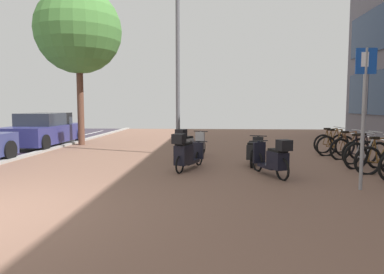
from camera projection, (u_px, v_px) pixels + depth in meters
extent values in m
cube|color=#7F5A4A|center=(286.00, 226.00, 5.00)|extent=(14.40, 40.00, 0.05)
cube|color=#5C5861|center=(368.00, 93.00, 19.06)|extent=(0.10, 0.12, 2.29)
torus|color=black|center=(368.00, 161.00, 8.55)|extent=(0.74, 0.19, 0.73)
cylinder|color=brown|center=(384.00, 150.00, 8.56)|extent=(0.32, 0.09, 0.64)
cylinder|color=brown|center=(376.00, 151.00, 8.54)|extent=(0.14, 0.06, 0.59)
cylinder|color=brown|center=(382.00, 138.00, 8.53)|extent=(0.40, 0.10, 0.09)
cylinder|color=brown|center=(373.00, 162.00, 8.56)|extent=(0.26, 0.07, 0.08)
cylinder|color=brown|center=(371.00, 150.00, 8.53)|extent=(0.17, 0.05, 0.54)
cube|color=black|center=(375.00, 138.00, 8.51)|extent=(0.23, 0.12, 0.06)
torus|color=black|center=(356.00, 156.00, 9.27)|extent=(0.74, 0.30, 0.75)
torus|color=black|center=(378.00, 155.00, 9.44)|extent=(0.74, 0.30, 0.75)
cylinder|color=#AEADB8|center=(370.00, 146.00, 9.35)|extent=(0.34, 0.14, 0.66)
cylinder|color=#AEADB8|center=(363.00, 147.00, 9.30)|extent=(0.15, 0.08, 0.60)
cylinder|color=#AEADB8|center=(368.00, 135.00, 9.31)|extent=(0.42, 0.16, 0.09)
cylinder|color=#AEADB8|center=(360.00, 157.00, 9.31)|extent=(0.27, 0.11, 0.08)
cylinder|color=#AEADB8|center=(359.00, 146.00, 9.27)|extent=(0.18, 0.08, 0.55)
cylinder|color=#AEADB8|center=(377.00, 145.00, 9.40)|extent=(0.16, 0.08, 0.60)
cube|color=black|center=(362.00, 134.00, 9.26)|extent=(0.24, 0.15, 0.06)
cylinder|color=#ADADB2|center=(375.00, 132.00, 9.36)|extent=(0.17, 0.47, 0.02)
torus|color=black|center=(352.00, 153.00, 10.05)|extent=(0.67, 0.30, 0.69)
torus|color=black|center=(369.00, 153.00, 10.22)|extent=(0.67, 0.30, 0.69)
cylinder|color=black|center=(362.00, 144.00, 10.13)|extent=(0.29, 0.14, 0.61)
cylinder|color=black|center=(357.00, 145.00, 10.08)|extent=(0.14, 0.08, 0.55)
cylinder|color=black|center=(361.00, 135.00, 10.09)|extent=(0.35, 0.16, 0.08)
cylinder|color=black|center=(355.00, 154.00, 10.08)|extent=(0.23, 0.11, 0.07)
cylinder|color=black|center=(354.00, 145.00, 10.04)|extent=(0.16, 0.08, 0.50)
cylinder|color=black|center=(367.00, 143.00, 10.18)|extent=(0.14, 0.08, 0.55)
cube|color=black|center=(356.00, 135.00, 10.04)|extent=(0.24, 0.16, 0.06)
cylinder|color=#ADADB2|center=(366.00, 132.00, 10.14)|extent=(0.19, 0.46, 0.02)
torus|color=black|center=(340.00, 150.00, 10.87)|extent=(0.70, 0.21, 0.70)
torus|color=black|center=(359.00, 149.00, 10.96)|extent=(0.70, 0.21, 0.70)
cylinder|color=brown|center=(352.00, 141.00, 10.90)|extent=(0.31, 0.10, 0.62)
cylinder|color=brown|center=(346.00, 142.00, 10.88)|extent=(0.14, 0.06, 0.56)
cylinder|color=brown|center=(351.00, 132.00, 10.87)|extent=(0.38, 0.11, 0.08)
cylinder|color=brown|center=(344.00, 150.00, 10.89)|extent=(0.25, 0.08, 0.08)
cylinder|color=brown|center=(343.00, 141.00, 10.86)|extent=(0.17, 0.06, 0.51)
cylinder|color=brown|center=(358.00, 140.00, 10.93)|extent=(0.15, 0.06, 0.56)
cube|color=black|center=(345.00, 132.00, 10.84)|extent=(0.23, 0.13, 0.06)
cylinder|color=#ADADB2|center=(356.00, 130.00, 10.89)|extent=(0.12, 0.47, 0.02)
torus|color=black|center=(326.00, 146.00, 11.68)|extent=(0.72, 0.17, 0.72)
torus|color=black|center=(345.00, 146.00, 11.73)|extent=(0.72, 0.17, 0.72)
cylinder|color=brown|center=(338.00, 139.00, 11.69)|extent=(0.32, 0.08, 0.63)
cylinder|color=brown|center=(332.00, 139.00, 11.68)|extent=(0.14, 0.05, 0.57)
cylinder|color=brown|center=(336.00, 130.00, 11.66)|extent=(0.39, 0.09, 0.08)
cylinder|color=brown|center=(330.00, 147.00, 11.70)|extent=(0.25, 0.06, 0.08)
cylinder|color=brown|center=(329.00, 139.00, 11.67)|extent=(0.17, 0.05, 0.52)
cylinder|color=brown|center=(343.00, 138.00, 11.70)|extent=(0.15, 0.05, 0.57)
cube|color=black|center=(331.00, 130.00, 11.64)|extent=(0.23, 0.12, 0.06)
cylinder|color=#ADADB2|center=(342.00, 128.00, 11.67)|extent=(0.09, 0.48, 0.02)
torus|color=black|center=(323.00, 144.00, 12.45)|extent=(0.70, 0.19, 0.70)
torus|color=black|center=(340.00, 144.00, 12.52)|extent=(0.70, 0.19, 0.70)
cylinder|color=brown|center=(333.00, 137.00, 12.47)|extent=(0.31, 0.09, 0.61)
cylinder|color=brown|center=(328.00, 138.00, 12.45)|extent=(0.14, 0.06, 0.56)
cylinder|color=brown|center=(332.00, 129.00, 12.44)|extent=(0.38, 0.10, 0.08)
cylinder|color=brown|center=(326.00, 145.00, 12.46)|extent=(0.25, 0.07, 0.08)
cylinder|color=brown|center=(325.00, 137.00, 12.43)|extent=(0.16, 0.05, 0.51)
cylinder|color=brown|center=(338.00, 136.00, 12.49)|extent=(0.15, 0.05, 0.56)
cube|color=black|center=(327.00, 129.00, 12.42)|extent=(0.23, 0.13, 0.06)
cylinder|color=#ADADB2|center=(337.00, 127.00, 12.45)|extent=(0.10, 0.48, 0.02)
torus|color=black|center=(180.00, 165.00, 8.73)|extent=(0.20, 0.46, 0.47)
torus|color=black|center=(199.00, 158.00, 9.92)|extent=(0.20, 0.46, 0.47)
cube|color=black|center=(190.00, 162.00, 9.33)|extent=(0.51, 0.78, 0.08)
cube|color=black|center=(184.00, 155.00, 8.92)|extent=(0.47, 0.64, 0.50)
cube|color=black|center=(184.00, 144.00, 8.90)|extent=(0.42, 0.58, 0.06)
cylinder|color=black|center=(199.00, 149.00, 9.88)|extent=(0.11, 0.14, 0.47)
cube|color=black|center=(198.00, 151.00, 9.81)|extent=(0.33, 0.18, 0.47)
cylinder|color=black|center=(199.00, 141.00, 9.83)|extent=(0.50, 0.20, 0.03)
cube|color=black|center=(179.00, 139.00, 8.62)|extent=(0.36, 0.36, 0.24)
torus|color=black|center=(182.00, 152.00, 10.72)|extent=(0.29, 0.54, 0.57)
torus|color=black|center=(201.00, 148.00, 11.87)|extent=(0.29, 0.54, 0.57)
cube|color=#ABADB0|center=(192.00, 151.00, 11.30)|extent=(0.56, 0.79, 0.08)
cube|color=#ABADB0|center=(186.00, 145.00, 10.91)|extent=(0.52, 0.65, 0.43)
cube|color=black|center=(186.00, 137.00, 10.89)|extent=(0.46, 0.59, 0.06)
cylinder|color=#ABADB0|center=(201.00, 140.00, 11.82)|extent=(0.11, 0.14, 0.57)
cube|color=#ABADB0|center=(200.00, 140.00, 11.76)|extent=(0.32, 0.21, 0.56)
cylinder|color=black|center=(201.00, 131.00, 11.78)|extent=(0.48, 0.24, 0.03)
cube|color=black|center=(181.00, 133.00, 10.62)|extent=(0.37, 0.37, 0.24)
torus|color=black|center=(282.00, 169.00, 7.91)|extent=(0.25, 0.53, 0.54)
torus|color=black|center=(257.00, 161.00, 9.03)|extent=(0.25, 0.53, 0.54)
cube|color=black|center=(269.00, 166.00, 8.48)|extent=(0.50, 0.72, 0.08)
cube|color=black|center=(277.00, 160.00, 8.10)|extent=(0.47, 0.59, 0.40)
cube|color=black|center=(278.00, 150.00, 8.08)|extent=(0.41, 0.53, 0.06)
cylinder|color=black|center=(258.00, 151.00, 8.99)|extent=(0.11, 0.14, 0.55)
cube|color=black|center=(259.00, 153.00, 8.92)|extent=(0.33, 0.19, 0.54)
cylinder|color=black|center=(259.00, 141.00, 8.94)|extent=(0.50, 0.21, 0.03)
cube|color=black|center=(284.00, 145.00, 7.81)|extent=(0.36, 0.36, 0.24)
torus|color=black|center=(252.00, 159.00, 9.51)|extent=(0.18, 0.52, 0.53)
torus|color=black|center=(258.00, 153.00, 10.79)|extent=(0.18, 0.52, 0.53)
cube|color=black|center=(255.00, 156.00, 10.15)|extent=(0.46, 0.80, 0.08)
cube|color=black|center=(253.00, 151.00, 9.72)|extent=(0.44, 0.65, 0.40)
cube|color=black|center=(253.00, 143.00, 9.70)|extent=(0.38, 0.59, 0.06)
cylinder|color=black|center=(258.00, 144.00, 10.74)|extent=(0.10, 0.13, 0.53)
cube|color=black|center=(258.00, 145.00, 10.67)|extent=(0.33, 0.16, 0.52)
cylinder|color=black|center=(258.00, 136.00, 10.69)|extent=(0.51, 0.15, 0.03)
cylinder|color=black|center=(9.00, 151.00, 10.67)|extent=(0.20, 0.62, 0.62)
cube|color=navy|center=(44.00, 134.00, 14.55)|extent=(1.75, 4.38, 0.69)
cube|color=#282D38|center=(44.00, 119.00, 14.58)|extent=(1.47, 2.24, 0.50)
cylinder|color=black|center=(44.00, 135.00, 16.28)|extent=(0.20, 0.62, 0.62)
cylinder|color=black|center=(79.00, 135.00, 16.18)|extent=(0.20, 0.62, 0.62)
cylinder|color=black|center=(1.00, 143.00, 12.96)|extent=(0.20, 0.62, 0.62)
cylinder|color=black|center=(44.00, 143.00, 12.86)|extent=(0.20, 0.62, 0.62)
cylinder|color=gray|center=(363.00, 120.00, 6.92)|extent=(0.07, 0.07, 2.80)
cube|color=#1544A8|center=(366.00, 61.00, 6.80)|extent=(0.40, 0.02, 0.50)
cube|color=white|center=(365.00, 59.00, 6.79)|extent=(0.14, 0.01, 0.28)
cylinder|color=slate|center=(178.00, 61.00, 11.86)|extent=(0.14, 0.14, 6.38)
cylinder|color=brown|center=(81.00, 103.00, 14.84)|extent=(0.27, 0.27, 3.54)
sphere|color=#4D883D|center=(78.00, 30.00, 14.57)|extent=(3.55, 3.55, 3.55)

